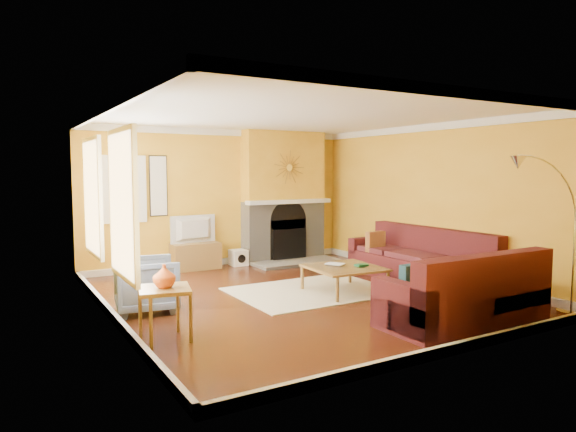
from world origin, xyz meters
TOP-DOWN VIEW (x-y plane):
  - floor at (0.00, 0.00)m, footprint 5.50×6.00m
  - ceiling at (0.00, 0.00)m, footprint 5.50×6.00m
  - wall_back at (0.00, 3.01)m, footprint 5.50×0.02m
  - wall_front at (0.00, -3.01)m, footprint 5.50×0.02m
  - wall_left at (-2.76, 0.00)m, footprint 0.02×6.00m
  - wall_right at (2.76, 0.00)m, footprint 0.02×6.00m
  - baseboard at (0.00, 0.00)m, footprint 5.50×6.00m
  - crown_molding at (0.00, 0.00)m, footprint 5.50×6.00m
  - window_left_near at (-2.72, 1.30)m, footprint 0.06×1.22m
  - window_left_far at (-2.72, -0.60)m, footprint 0.06×1.22m
  - window_back at (-1.90, 2.96)m, footprint 0.82×0.06m
  - wall_art at (-1.25, 2.97)m, footprint 0.34×0.04m
  - fireplace at (1.35, 2.80)m, footprint 1.80×0.40m
  - mantel at (1.35, 2.56)m, footprint 1.92×0.22m
  - hearth at (1.35, 2.25)m, footprint 1.80×0.70m
  - sunburst at (1.35, 2.57)m, footprint 0.70×0.04m
  - rug at (0.30, 0.08)m, footprint 2.40×1.80m
  - sectional_sofa at (1.33, -0.74)m, footprint 2.84×3.92m
  - coffee_table at (0.69, -0.22)m, footprint 1.12×1.12m
  - media_console at (-0.63, 2.74)m, footprint 0.92×0.41m
  - tv at (-0.63, 2.74)m, footprint 0.92×0.21m
  - subwoofer at (0.25, 2.70)m, footprint 0.31×0.31m
  - armchair at (-2.23, 0.25)m, footprint 0.90×0.89m
  - side_table at (-2.38, -1.05)m, footprint 0.65×0.65m
  - vase at (-2.38, -1.05)m, footprint 0.26×0.26m
  - book at (0.54, -0.12)m, footprint 0.31×0.33m
  - arc_lamp at (1.95, -2.74)m, footprint 1.31×0.36m

SIDE VIEW (x-z plane):
  - floor at x=0.00m, z-range -0.02..0.00m
  - rug at x=0.30m, z-range 0.00..0.02m
  - hearth at x=1.35m, z-range 0.00..0.06m
  - baseboard at x=0.00m, z-range 0.00..0.12m
  - subwoofer at x=0.25m, z-range 0.00..0.31m
  - coffee_table at x=0.69m, z-range 0.00..0.41m
  - media_console at x=-0.63m, z-range 0.00..0.51m
  - side_table at x=-2.38m, z-range 0.00..0.60m
  - armchair at x=-2.23m, z-range 0.00..0.73m
  - book at x=0.54m, z-range 0.41..0.44m
  - sectional_sofa at x=1.33m, z-range 0.00..0.90m
  - vase at x=-2.38m, z-range 0.60..0.86m
  - tv at x=-0.63m, z-range 0.51..1.03m
  - arc_lamp at x=1.95m, z-range 0.00..2.05m
  - mantel at x=1.35m, z-range 1.21..1.29m
  - wall_back at x=0.00m, z-range 0.00..2.70m
  - wall_front at x=0.00m, z-range 0.00..2.70m
  - wall_left at x=-2.76m, z-range 0.00..2.70m
  - wall_right at x=2.76m, z-range 0.00..2.70m
  - fireplace at x=1.35m, z-range 0.00..2.70m
  - window_left_near at x=-2.72m, z-range 0.64..2.36m
  - window_left_far at x=-2.72m, z-range 0.64..2.36m
  - window_back at x=-1.90m, z-range 0.94..2.16m
  - wall_art at x=-1.25m, z-range 1.03..2.17m
  - sunburst at x=1.35m, z-range 1.60..2.30m
  - crown_molding at x=0.00m, z-range 2.58..2.70m
  - ceiling at x=0.00m, z-range 2.70..2.72m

